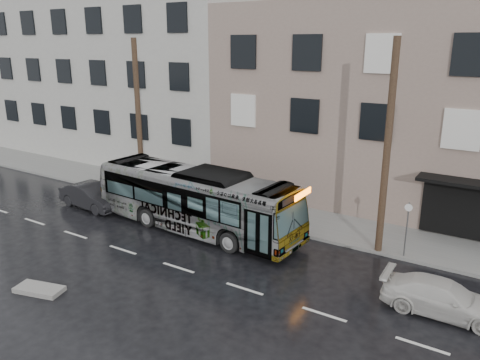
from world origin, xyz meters
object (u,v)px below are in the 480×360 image
Objects in this scene: bus at (195,200)px; dark_sedan at (92,196)px; utility_pole_rear at (139,121)px; sign_post at (406,230)px; white_sedan at (443,298)px; utility_pole_front at (387,150)px.

bus reaches higher than dark_sedan.
bus is at bearing -20.93° from utility_pole_rear.
sign_post is 4.23m from white_sedan.
utility_pole_rear is at bearing 180.00° from utility_pole_front.
utility_pole_front is at bearing -75.74° from dark_sedan.
white_sedan is at bearing -47.79° from utility_pole_front.
bus is 6.92m from dark_sedan.
utility_pole_rear is 15.46m from sign_post.
sign_post is 9.76m from bus.
utility_pole_front is 6.31m from white_sedan.
bus is 2.77× the size of white_sedan.
sign_post is 0.59× the size of white_sedan.
bus is (-9.52, -2.14, 0.21)m from sign_post.
utility_pole_rear is at bearing 180.00° from sign_post.
utility_pole_rear is 2.16× the size of dark_sedan.
sign_post is at bearing 0.00° from utility_pole_rear.
utility_pole_front is at bearing -72.48° from bus.
bus reaches higher than sign_post.
utility_pole_front is 9.22m from bus.
utility_pole_rear is 6.73m from bus.
bus is (5.58, -2.14, -3.09)m from utility_pole_rear.
dark_sedan is (-6.84, -0.60, -0.87)m from bus.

